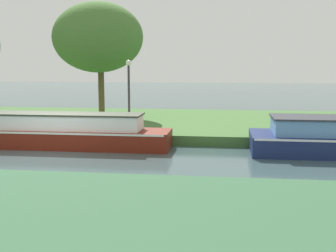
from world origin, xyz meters
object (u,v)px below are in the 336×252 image
(willow_tree_centre, at_px, (98,37))
(maroon_barge, at_px, (33,131))
(navy_narrowboat, at_px, (318,138))
(lamp_post, at_px, (129,86))

(willow_tree_centre, bearing_deg, maroon_barge, -94.56)
(willow_tree_centre, bearing_deg, navy_narrowboat, -35.01)
(maroon_barge, xyz_separation_m, lamp_post, (3.24, 2.67, 1.65))
(lamp_post, bearing_deg, navy_narrowboat, -19.61)
(willow_tree_centre, bearing_deg, lamp_post, -58.99)
(lamp_post, bearing_deg, willow_tree_centre, 121.01)
(maroon_barge, distance_m, lamp_post, 4.51)
(maroon_barge, relative_size, lamp_post, 3.65)
(navy_narrowboat, distance_m, lamp_post, 8.12)
(maroon_barge, height_order, willow_tree_centre, willow_tree_centre)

